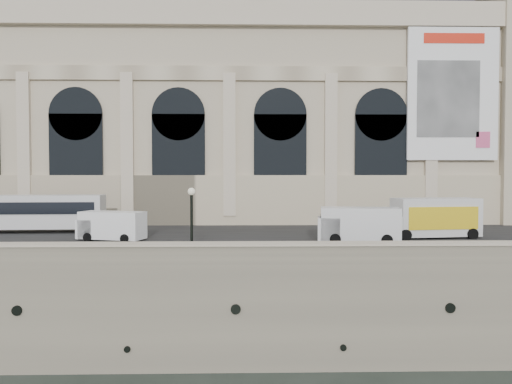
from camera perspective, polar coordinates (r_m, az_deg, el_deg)
ground at (r=29.66m, az=-6.43°, el=-19.91°), size 260.00×260.00×0.00m
quay at (r=62.97m, az=-3.57°, el=-5.36°), size 160.00×70.00×6.00m
street at (r=41.78m, az=-4.74°, el=-4.92°), size 160.00×24.00×0.06m
parapet at (r=28.46m, az=-6.38°, el=-6.99°), size 160.00×1.40×1.21m
museum at (r=59.51m, az=-9.62°, el=10.34°), size 69.00×18.70×29.10m
bus_left at (r=47.08m, az=-23.68°, el=-2.08°), size 11.27×2.99×3.29m
van_b at (r=39.72m, az=-16.47°, el=-3.73°), size 5.37×3.21×2.25m
van_c at (r=37.61m, az=11.21°, el=-3.70°), size 6.18×3.09×2.64m
box_truck at (r=41.91m, az=19.28°, el=-2.84°), size 8.16×3.62×3.19m
lamp_right at (r=29.50m, az=-7.37°, el=-3.70°), size 0.44×0.44×4.29m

